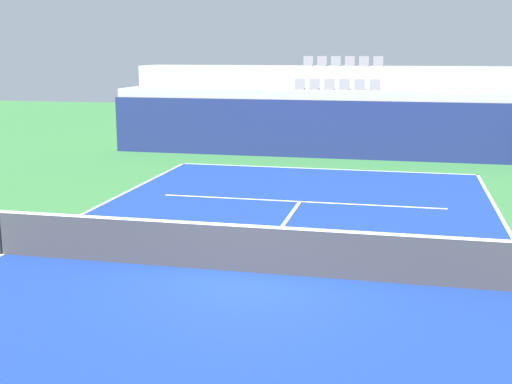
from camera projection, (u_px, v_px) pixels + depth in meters
The scene contains 12 objects.
ground_plane at pixel (249, 273), 13.06m from camera, with size 80.00×80.00×0.00m, color #387A3D.
court_surface at pixel (249, 272), 13.06m from camera, with size 11.00×24.00×0.01m, color navy.
baseline_far at pixel (323, 169), 24.46m from camera, with size 11.00×0.10×0.00m, color white.
sideline_left at pixel (3, 254), 14.23m from camera, with size 0.10×24.00×0.00m, color white.
service_line_far at pixel (300, 202), 19.17m from camera, with size 8.26×0.10×0.00m, color white.
centre_service_line at pixel (279, 230), 16.11m from camera, with size 0.10×6.40×0.00m, color white.
back_wall at pixel (332, 130), 26.73m from camera, with size 18.63×0.30×2.33m, color navy.
stands_tier_lower at pixel (335, 122), 27.98m from camera, with size 18.63×2.40×2.69m, color #9E9E99.
stands_tier_upper at pixel (341, 106), 30.18m from camera, with size 18.63×2.40×3.61m, color #9E9E99.
seating_row_lower at pixel (337, 87), 27.77m from camera, with size 3.60×0.44×0.44m.
seating_row_upper at pixel (343, 63), 29.86m from camera, with size 3.60×0.44×0.44m.
tennis_net at pixel (249, 248), 12.96m from camera, with size 11.08×0.08×1.07m.
Camera 1 is at (2.86, -12.11, 4.30)m, focal length 46.44 mm.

